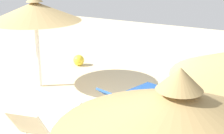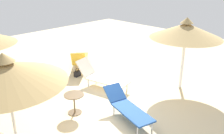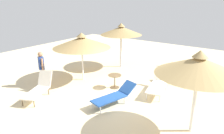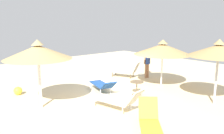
{
  "view_description": "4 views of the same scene",
  "coord_description": "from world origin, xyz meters",
  "px_view_note": "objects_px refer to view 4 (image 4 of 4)",
  "views": [
    {
      "loc": [
        6.43,
        3.3,
        3.69
      ],
      "look_at": [
        0.09,
        -0.29,
        1.34
      ],
      "focal_mm": 54.05,
      "sensor_mm": 36.0,
      "label": 1
    },
    {
      "loc": [
        -5.04,
        4.82,
        4.25
      ],
      "look_at": [
        -0.02,
        -0.26,
        1.47
      ],
      "focal_mm": 39.32,
      "sensor_mm": 36.0,
      "label": 2
    },
    {
      "loc": [
        -7.28,
        -4.79,
        4.24
      ],
      "look_at": [
        -0.04,
        0.47,
        1.3
      ],
      "focal_mm": 34.48,
      "sensor_mm": 36.0,
      "label": 3
    },
    {
      "loc": [
        7.63,
        -6.77,
        3.4
      ],
      "look_at": [
        -0.35,
        0.09,
        1.3
      ],
      "focal_mm": 36.21,
      "sensor_mm": 36.0,
      "label": 4
    }
  ],
  "objects_px": {
    "person_standing_near_right": "(147,62)",
    "handbag": "(148,119)",
    "lounge_chair_far_right": "(127,70)",
    "lounge_chair_near_left": "(118,99)",
    "beach_ball": "(18,91)",
    "lounge_chair_far_left": "(151,125)",
    "parasol_umbrella_front": "(38,52)",
    "lounge_chair_edge": "(103,85)",
    "parasol_umbrella_back": "(219,50)",
    "parasol_umbrella_center": "(163,49)",
    "side_table_round": "(137,86)"
  },
  "relations": [
    {
      "from": "handbag",
      "to": "beach_ball",
      "type": "bearing_deg",
      "value": -158.57
    },
    {
      "from": "parasol_umbrella_back",
      "to": "lounge_chair_near_left",
      "type": "relative_size",
      "value": 1.22
    },
    {
      "from": "lounge_chair_far_right",
      "to": "handbag",
      "type": "distance_m",
      "value": 6.48
    },
    {
      "from": "lounge_chair_near_left",
      "to": "beach_ball",
      "type": "height_order",
      "value": "lounge_chair_near_left"
    },
    {
      "from": "handbag",
      "to": "side_table_round",
      "type": "relative_size",
      "value": 0.59
    },
    {
      "from": "person_standing_near_right",
      "to": "side_table_round",
      "type": "relative_size",
      "value": 2.66
    },
    {
      "from": "handbag",
      "to": "side_table_round",
      "type": "distance_m",
      "value": 3.0
    },
    {
      "from": "parasol_umbrella_back",
      "to": "beach_ball",
      "type": "height_order",
      "value": "parasol_umbrella_back"
    },
    {
      "from": "lounge_chair_edge",
      "to": "lounge_chair_far_left",
      "type": "relative_size",
      "value": 1.07
    },
    {
      "from": "parasol_umbrella_center",
      "to": "side_table_round",
      "type": "relative_size",
      "value": 4.46
    },
    {
      "from": "parasol_umbrella_center",
      "to": "lounge_chair_far_left",
      "type": "height_order",
      "value": "parasol_umbrella_center"
    },
    {
      "from": "parasol_umbrella_back",
      "to": "parasol_umbrella_center",
      "type": "xyz_separation_m",
      "value": [
        -3.04,
        0.38,
        -0.25
      ]
    },
    {
      "from": "lounge_chair_far_left",
      "to": "side_table_round",
      "type": "height_order",
      "value": "lounge_chair_far_left"
    },
    {
      "from": "person_standing_near_right",
      "to": "side_table_round",
      "type": "xyz_separation_m",
      "value": [
        1.93,
        -2.96,
        -0.55
      ]
    },
    {
      "from": "beach_ball",
      "to": "lounge_chair_edge",
      "type": "bearing_deg",
      "value": 54.68
    },
    {
      "from": "parasol_umbrella_center",
      "to": "lounge_chair_near_left",
      "type": "height_order",
      "value": "parasol_umbrella_center"
    },
    {
      "from": "lounge_chair_far_right",
      "to": "handbag",
      "type": "height_order",
      "value": "lounge_chair_far_right"
    },
    {
      "from": "lounge_chair_edge",
      "to": "lounge_chair_far_left",
      "type": "distance_m",
      "value": 4.77
    },
    {
      "from": "lounge_chair_far_left",
      "to": "beach_ball",
      "type": "height_order",
      "value": "lounge_chair_far_left"
    },
    {
      "from": "beach_ball",
      "to": "lounge_chair_far_left",
      "type": "bearing_deg",
      "value": 13.08
    },
    {
      "from": "parasol_umbrella_front",
      "to": "lounge_chair_edge",
      "type": "distance_m",
      "value": 3.64
    },
    {
      "from": "lounge_chair_edge",
      "to": "lounge_chair_far_right",
      "type": "bearing_deg",
      "value": 115.03
    },
    {
      "from": "beach_ball",
      "to": "handbag",
      "type": "bearing_deg",
      "value": 21.43
    },
    {
      "from": "beach_ball",
      "to": "parasol_umbrella_center",
      "type": "bearing_deg",
      "value": 60.03
    },
    {
      "from": "parasol_umbrella_back",
      "to": "handbag",
      "type": "xyz_separation_m",
      "value": [
        -0.64,
        -3.51,
        -2.15
      ]
    },
    {
      "from": "parasol_umbrella_front",
      "to": "beach_ball",
      "type": "height_order",
      "value": "parasol_umbrella_front"
    },
    {
      "from": "parasol_umbrella_back",
      "to": "side_table_round",
      "type": "xyz_separation_m",
      "value": [
        -2.94,
        -1.61,
        -1.83
      ]
    },
    {
      "from": "lounge_chair_far_left",
      "to": "handbag",
      "type": "relative_size",
      "value": 5.08
    },
    {
      "from": "parasol_umbrella_back",
      "to": "side_table_round",
      "type": "bearing_deg",
      "value": -151.26
    },
    {
      "from": "parasol_umbrella_center",
      "to": "parasol_umbrella_back",
      "type": "bearing_deg",
      "value": -7.16
    },
    {
      "from": "lounge_chair_edge",
      "to": "lounge_chair_far_right",
      "type": "relative_size",
      "value": 1.13
    },
    {
      "from": "parasol_umbrella_center",
      "to": "person_standing_near_right",
      "type": "height_order",
      "value": "parasol_umbrella_center"
    },
    {
      "from": "handbag",
      "to": "lounge_chair_far_left",
      "type": "bearing_deg",
      "value": -45.29
    },
    {
      "from": "lounge_chair_far_left",
      "to": "person_standing_near_right",
      "type": "height_order",
      "value": "person_standing_near_right"
    },
    {
      "from": "parasol_umbrella_back",
      "to": "lounge_chair_far_right",
      "type": "xyz_separation_m",
      "value": [
        -5.74,
        0.47,
        -1.84
      ]
    },
    {
      "from": "parasol_umbrella_front",
      "to": "side_table_round",
      "type": "relative_size",
      "value": 4.17
    },
    {
      "from": "parasol_umbrella_back",
      "to": "lounge_chair_edge",
      "type": "height_order",
      "value": "parasol_umbrella_back"
    },
    {
      "from": "parasol_umbrella_front",
      "to": "parasol_umbrella_center",
      "type": "bearing_deg",
      "value": 77.67
    },
    {
      "from": "lounge_chair_far_left",
      "to": "side_table_round",
      "type": "relative_size",
      "value": 2.99
    },
    {
      "from": "lounge_chair_far_right",
      "to": "lounge_chair_near_left",
      "type": "distance_m",
      "value": 5.39
    },
    {
      "from": "lounge_chair_near_left",
      "to": "person_standing_near_right",
      "type": "relative_size",
      "value": 1.28
    },
    {
      "from": "lounge_chair_far_right",
      "to": "side_table_round",
      "type": "xyz_separation_m",
      "value": [
        2.8,
        -2.08,
        0.01
      ]
    },
    {
      "from": "parasol_umbrella_center",
      "to": "lounge_chair_near_left",
      "type": "distance_m",
      "value": 4.32
    },
    {
      "from": "lounge_chair_far_left",
      "to": "handbag",
      "type": "xyz_separation_m",
      "value": [
        -0.77,
        0.78,
        -0.29
      ]
    },
    {
      "from": "lounge_chair_near_left",
      "to": "beach_ball",
      "type": "bearing_deg",
      "value": -152.64
    },
    {
      "from": "person_standing_near_right",
      "to": "handbag",
      "type": "bearing_deg",
      "value": -48.92
    },
    {
      "from": "parasol_umbrella_center",
      "to": "lounge_chair_far_left",
      "type": "distance_m",
      "value": 5.87
    },
    {
      "from": "side_table_round",
      "to": "lounge_chair_near_left",
      "type": "bearing_deg",
      "value": -66.8
    },
    {
      "from": "lounge_chair_far_left",
      "to": "beach_ball",
      "type": "xyz_separation_m",
      "value": [
        -6.78,
        -1.57,
        -0.23
      ]
    },
    {
      "from": "lounge_chair_near_left",
      "to": "lounge_chair_far_left",
      "type": "bearing_deg",
      "value": -18.71
    }
  ]
}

